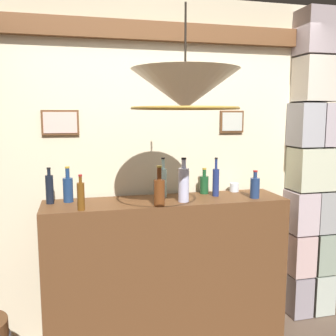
{
  "coord_description": "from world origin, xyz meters",
  "views": [
    {
      "loc": [
        -0.66,
        -1.92,
        1.79
      ],
      "look_at": [
        0.0,
        0.75,
        1.4
      ],
      "focal_mm": 40.54,
      "sensor_mm": 36.0,
      "label": 1
    }
  ],
  "objects_px": {
    "liquor_bottle_tequila": "(255,187)",
    "liquor_bottle_whiskey": "(159,191)",
    "liquor_bottle_rum": "(81,195)",
    "liquor_bottle_vermouth": "(204,184)",
    "liquor_bottle_scotch": "(216,181)",
    "liquor_bottle_brandy": "(163,181)",
    "liquor_bottle_gin": "(68,189)",
    "glass_tumbler_rocks": "(234,187)",
    "pendant_lamp": "(185,91)",
    "liquor_bottle_bourbon": "(184,184)",
    "liquor_bottle_rye": "(50,189)"
  },
  "relations": [
    {
      "from": "liquor_bottle_rye",
      "to": "liquor_bottle_vermouth",
      "type": "bearing_deg",
      "value": 3.18
    },
    {
      "from": "liquor_bottle_rye",
      "to": "liquor_bottle_whiskey",
      "type": "distance_m",
      "value": 0.79
    },
    {
      "from": "liquor_bottle_tequila",
      "to": "liquor_bottle_rum",
      "type": "xyz_separation_m",
      "value": [
        -1.31,
        -0.06,
        0.02
      ]
    },
    {
      "from": "liquor_bottle_whiskey",
      "to": "glass_tumbler_rocks",
      "type": "relative_size",
      "value": 3.77
    },
    {
      "from": "liquor_bottle_brandy",
      "to": "liquor_bottle_whiskey",
      "type": "height_order",
      "value": "liquor_bottle_brandy"
    },
    {
      "from": "liquor_bottle_scotch",
      "to": "glass_tumbler_rocks",
      "type": "bearing_deg",
      "value": 30.77
    },
    {
      "from": "liquor_bottle_brandy",
      "to": "liquor_bottle_bourbon",
      "type": "bearing_deg",
      "value": -60.9
    },
    {
      "from": "liquor_bottle_bourbon",
      "to": "glass_tumbler_rocks",
      "type": "distance_m",
      "value": 0.58
    },
    {
      "from": "liquor_bottle_rum",
      "to": "liquor_bottle_brandy",
      "type": "distance_m",
      "value": 0.69
    },
    {
      "from": "liquor_bottle_whiskey",
      "to": "liquor_bottle_bourbon",
      "type": "height_order",
      "value": "liquor_bottle_bourbon"
    },
    {
      "from": "liquor_bottle_vermouth",
      "to": "liquor_bottle_scotch",
      "type": "relative_size",
      "value": 0.69
    },
    {
      "from": "liquor_bottle_whiskey",
      "to": "liquor_bottle_gin",
      "type": "xyz_separation_m",
      "value": [
        -0.63,
        0.28,
        -0.01
      ]
    },
    {
      "from": "liquor_bottle_vermouth",
      "to": "pendant_lamp",
      "type": "relative_size",
      "value": 0.34
    },
    {
      "from": "liquor_bottle_scotch",
      "to": "liquor_bottle_gin",
      "type": "bearing_deg",
      "value": 176.45
    },
    {
      "from": "liquor_bottle_scotch",
      "to": "liquor_bottle_whiskey",
      "type": "xyz_separation_m",
      "value": [
        -0.5,
        -0.21,
        -0.01
      ]
    },
    {
      "from": "liquor_bottle_rum",
      "to": "liquor_bottle_rye",
      "type": "xyz_separation_m",
      "value": [
        -0.22,
        0.25,
        0.01
      ]
    },
    {
      "from": "liquor_bottle_brandy",
      "to": "liquor_bottle_whiskey",
      "type": "relative_size",
      "value": 1.08
    },
    {
      "from": "liquor_bottle_whiskey",
      "to": "liquor_bottle_rum",
      "type": "bearing_deg",
      "value": 179.28
    },
    {
      "from": "liquor_bottle_brandy",
      "to": "pendant_lamp",
      "type": "xyz_separation_m",
      "value": [
        -0.05,
        -0.75,
        0.65
      ]
    },
    {
      "from": "glass_tumbler_rocks",
      "to": "liquor_bottle_scotch",
      "type": "bearing_deg",
      "value": -149.23
    },
    {
      "from": "liquor_bottle_whiskey",
      "to": "liquor_bottle_rye",
      "type": "bearing_deg",
      "value": 161.38
    },
    {
      "from": "liquor_bottle_tequila",
      "to": "liquor_bottle_rye",
      "type": "distance_m",
      "value": 1.53
    },
    {
      "from": "liquor_bottle_tequila",
      "to": "liquor_bottle_rum",
      "type": "distance_m",
      "value": 1.31
    },
    {
      "from": "liquor_bottle_scotch",
      "to": "liquor_bottle_vermouth",
      "type": "bearing_deg",
      "value": 116.4
    },
    {
      "from": "liquor_bottle_bourbon",
      "to": "liquor_bottle_vermouth",
      "type": "bearing_deg",
      "value": 44.28
    },
    {
      "from": "liquor_bottle_scotch",
      "to": "pendant_lamp",
      "type": "bearing_deg",
      "value": -123.92
    },
    {
      "from": "liquor_bottle_rum",
      "to": "glass_tumbler_rocks",
      "type": "distance_m",
      "value": 1.3
    },
    {
      "from": "liquor_bottle_bourbon",
      "to": "liquor_bottle_gin",
      "type": "distance_m",
      "value": 0.85
    },
    {
      "from": "liquor_bottle_rye",
      "to": "liquor_bottle_whiskey",
      "type": "xyz_separation_m",
      "value": [
        0.75,
        -0.25,
        -0.01
      ]
    },
    {
      "from": "liquor_bottle_tequila",
      "to": "liquor_bottle_rum",
      "type": "height_order",
      "value": "liquor_bottle_rum"
    },
    {
      "from": "liquor_bottle_brandy",
      "to": "liquor_bottle_rye",
      "type": "bearing_deg",
      "value": -178.36
    },
    {
      "from": "liquor_bottle_tequila",
      "to": "liquor_bottle_scotch",
      "type": "relative_size",
      "value": 0.71
    },
    {
      "from": "liquor_bottle_scotch",
      "to": "liquor_bottle_rye",
      "type": "xyz_separation_m",
      "value": [
        -1.25,
        0.05,
        -0.01
      ]
    },
    {
      "from": "liquor_bottle_rye",
      "to": "pendant_lamp",
      "type": "height_order",
      "value": "pendant_lamp"
    },
    {
      "from": "liquor_bottle_scotch",
      "to": "liquor_bottle_gin",
      "type": "relative_size",
      "value": 1.16
    },
    {
      "from": "liquor_bottle_rum",
      "to": "liquor_bottle_gin",
      "type": "relative_size",
      "value": 0.92
    },
    {
      "from": "liquor_bottle_vermouth",
      "to": "liquor_bottle_tequila",
      "type": "bearing_deg",
      "value": -38.1
    },
    {
      "from": "liquor_bottle_brandy",
      "to": "pendant_lamp",
      "type": "bearing_deg",
      "value": -93.67
    },
    {
      "from": "liquor_bottle_brandy",
      "to": "liquor_bottle_gin",
      "type": "height_order",
      "value": "liquor_bottle_brandy"
    },
    {
      "from": "liquor_bottle_brandy",
      "to": "liquor_bottle_rum",
      "type": "bearing_deg",
      "value": -156.77
    },
    {
      "from": "liquor_bottle_whiskey",
      "to": "pendant_lamp",
      "type": "xyz_separation_m",
      "value": [
        0.05,
        -0.47,
        0.67
      ]
    },
    {
      "from": "liquor_bottle_rum",
      "to": "pendant_lamp",
      "type": "distance_m",
      "value": 1.01
    },
    {
      "from": "liquor_bottle_rye",
      "to": "liquor_bottle_gin",
      "type": "distance_m",
      "value": 0.13
    },
    {
      "from": "liquor_bottle_vermouth",
      "to": "liquor_bottle_scotch",
      "type": "distance_m",
      "value": 0.13
    },
    {
      "from": "liquor_bottle_tequila",
      "to": "liquor_bottle_whiskey",
      "type": "bearing_deg",
      "value": -174.99
    },
    {
      "from": "liquor_bottle_scotch",
      "to": "liquor_bottle_brandy",
      "type": "height_order",
      "value": "liquor_bottle_brandy"
    },
    {
      "from": "liquor_bottle_gin",
      "to": "glass_tumbler_rocks",
      "type": "height_order",
      "value": "liquor_bottle_gin"
    },
    {
      "from": "liquor_bottle_rye",
      "to": "liquor_bottle_bourbon",
      "type": "height_order",
      "value": "liquor_bottle_bourbon"
    },
    {
      "from": "liquor_bottle_brandy",
      "to": "liquor_bottle_vermouth",
      "type": "bearing_deg",
      "value": 6.87
    },
    {
      "from": "liquor_bottle_rum",
      "to": "liquor_bottle_brandy",
      "type": "bearing_deg",
      "value": 23.23
    }
  ]
}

